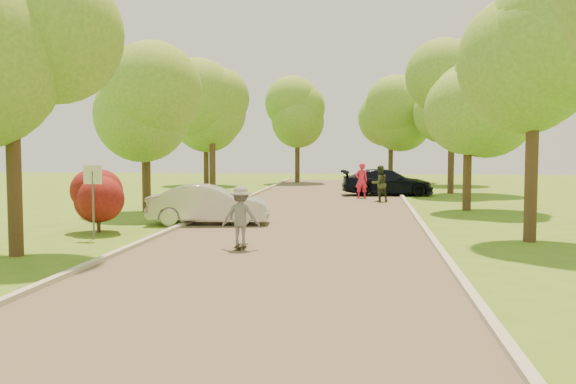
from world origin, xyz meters
The scene contains 22 objects.
ground centered at (0.00, 0.00, 0.00)m, with size 100.00×100.00×0.00m, color #476F1A.
road centered at (0.00, 8.00, 0.01)m, with size 8.00×60.00×0.01m, color #4C4438.
curb_left centered at (-4.05, 8.00, 0.06)m, with size 0.18×60.00×0.12m, color #B2AD9E.
curb_right centered at (4.05, 8.00, 0.06)m, with size 0.18×60.00×0.12m, color #B2AD9E.
street_sign centered at (-5.80, 4.00, 1.56)m, with size 0.55×0.06×2.17m.
red_shrub centered at (-6.30, 5.50, 1.10)m, with size 1.70×1.70×1.95m.
tree_l_mida centered at (-6.30, 1.00, 5.17)m, with size 4.71×4.60×7.39m.
tree_l_midb centered at (-6.81, 12.00, 4.59)m, with size 4.30×4.20×6.62m.
tree_l_far centered at (-6.39, 22.00, 5.47)m, with size 4.92×4.80×7.79m.
tree_r_mida centered at (7.02, 5.00, 5.54)m, with size 5.13×5.00×7.95m.
tree_r_midb centered at (6.60, 14.00, 4.88)m, with size 4.51×4.40×7.01m.
tree_r_far centered at (7.23, 24.00, 5.83)m, with size 5.33×5.20×8.34m.
tree_bg_a centered at (-8.78, 30.00, 5.31)m, with size 5.12×5.00×7.72m.
tree_bg_b centered at (8.22, 32.00, 5.54)m, with size 5.12×5.00×7.95m.
tree_bg_c centered at (-2.79, 34.00, 5.02)m, with size 4.92×4.80×7.33m.
tree_bg_d centered at (4.22, 36.00, 5.31)m, with size 5.12×5.00×7.72m.
silver_sedan centered at (-3.30, 7.90, 0.69)m, with size 1.47×4.21×1.39m, color silver.
dark_sedan centered at (3.30, 21.99, 0.73)m, with size 2.06×5.06×1.47m, color black.
longboard centered at (-1.14, 2.69, 0.09)m, with size 0.23×0.81×0.09m.
skateboarder centered at (-1.14, 2.69, 0.89)m, with size 1.01×0.58×1.57m, color slate.
person_striped centered at (1.89, 19.99, 0.93)m, with size 0.68×0.44×1.85m, color red.
person_olive centered at (2.80, 17.76, 0.90)m, with size 0.87×0.68×1.79m, color #2F3520.
Camera 1 is at (2.14, -13.88, 2.72)m, focal length 40.00 mm.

